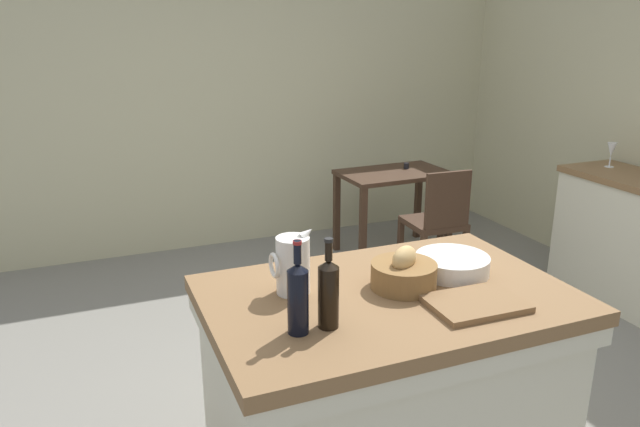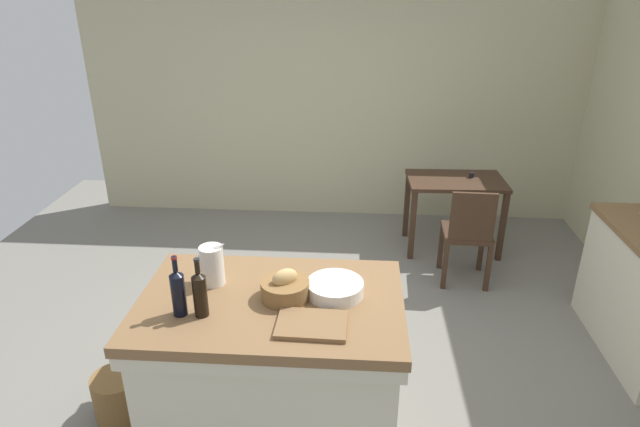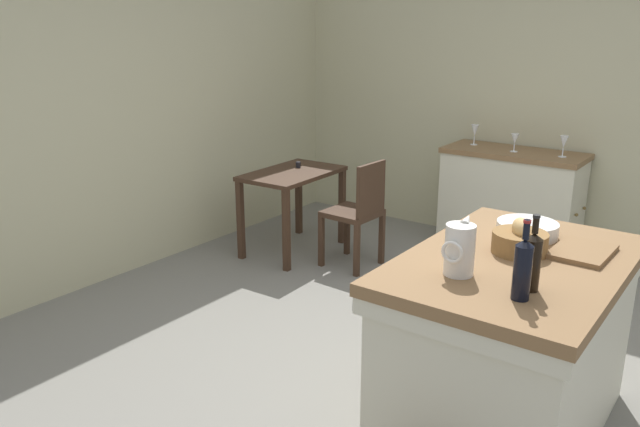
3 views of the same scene
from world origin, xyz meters
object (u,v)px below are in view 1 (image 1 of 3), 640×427
at_px(wash_bowl, 452,264).
at_px(wine_glass_middle, 611,150).
at_px(pitcher, 293,265).
at_px(cutting_board, 475,303).
at_px(island_table, 385,386).
at_px(wooden_chair, 438,221).
at_px(side_cabinet, 640,243).
at_px(writing_desk, 394,185).
at_px(bread_basket, 404,273).
at_px(wine_bottle_amber, 298,296).
at_px(wine_bottle_dark, 328,292).

xyz_separation_m(wash_bowl, wine_glass_middle, (2.18, 1.23, 0.08)).
bearing_deg(pitcher, wine_glass_middle, 22.05).
height_order(wash_bowl, cutting_board, wash_bowl).
height_order(island_table, wash_bowl, wash_bowl).
height_order(island_table, wooden_chair, island_table).
xyz_separation_m(side_cabinet, writing_desk, (-1.09, 1.54, 0.15)).
bearing_deg(wooden_chair, cutting_board, -120.01).
relative_size(bread_basket, wine_bottle_amber, 0.79).
distance_m(wash_bowl, bread_basket, 0.27).
bearing_deg(bread_basket, wooden_chair, 53.13).
bearing_deg(pitcher, island_table, -22.07).
bearing_deg(island_table, wooden_chair, 51.86).
xyz_separation_m(wash_bowl, wine_bottle_amber, (-0.77, -0.24, 0.10)).
relative_size(island_table, cutting_board, 4.10).
relative_size(pitcher, wine_glass_middle, 1.49).
bearing_deg(bread_basket, wine_bottle_amber, -159.98).
distance_m(wooden_chair, pitcher, 2.46).
bearing_deg(wine_bottle_amber, cutting_board, -5.23).
bearing_deg(cutting_board, wine_bottle_amber, 174.77).
height_order(wash_bowl, wine_glass_middle, wine_glass_middle).
height_order(pitcher, wash_bowl, pitcher).
bearing_deg(wash_bowl, wine_bottle_dark, -160.19).
relative_size(side_cabinet, cutting_board, 3.44).
xyz_separation_m(wash_bowl, bread_basket, (-0.26, -0.05, 0.02)).
bearing_deg(pitcher, wine_bottle_amber, -106.43).
height_order(side_cabinet, wine_bottle_dark, wine_bottle_dark).
height_order(island_table, wine_glass_middle, wine_glass_middle).
distance_m(side_cabinet, writing_desk, 1.90).
height_order(bread_basket, wine_bottle_amber, wine_bottle_amber).
xyz_separation_m(island_table, wine_glass_middle, (2.52, 1.30, 0.54)).
distance_m(side_cabinet, wine_glass_middle, 0.70).
xyz_separation_m(wine_bottle_amber, wine_glass_middle, (2.95, 1.46, -0.01)).
xyz_separation_m(bread_basket, wine_glass_middle, (2.44, 1.28, 0.06)).
xyz_separation_m(wine_bottle_dark, wine_glass_middle, (2.84, 1.46, -0.01)).
bearing_deg(side_cabinet, wine_bottle_amber, -159.70).
relative_size(writing_desk, wine_bottle_amber, 2.78).
xyz_separation_m(writing_desk, wine_glass_middle, (1.13, -1.16, 0.43)).
distance_m(wash_bowl, wine_bottle_amber, 0.81).
bearing_deg(wine_bottle_dark, wine_glass_middle, 27.26).
distance_m(side_cabinet, wine_bottle_dark, 3.06).
bearing_deg(pitcher, wash_bowl, -5.66).
height_order(writing_desk, wash_bowl, wash_bowl).
bearing_deg(writing_desk, island_table, -119.48).
bearing_deg(pitcher, wooden_chair, 43.35).
relative_size(writing_desk, wine_bottle_dark, 2.85).
bearing_deg(wine_glass_middle, wine_bottle_amber, -153.62).
relative_size(island_table, wine_bottle_dark, 4.37).
xyz_separation_m(island_table, bread_basket, (0.08, 0.02, 0.48)).
relative_size(wash_bowl, bread_basket, 1.18).
relative_size(pitcher, wine_bottle_dark, 0.83).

